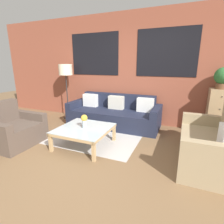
# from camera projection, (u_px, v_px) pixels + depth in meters

# --- Properties ---
(ground_plane) EXTENTS (16.00, 16.00, 0.00)m
(ground_plane) POSITION_uv_depth(u_px,v_px,m) (79.00, 164.00, 2.78)
(ground_plane) COLOR brown
(wall_back_brick) EXTENTS (8.40, 0.09, 2.80)m
(wall_back_brick) POSITION_uv_depth(u_px,v_px,m) (128.00, 69.00, 4.58)
(wall_back_brick) COLOR brown
(wall_back_brick) RESTS_ON ground_plane
(rug) EXTENTS (1.88, 1.75, 0.00)m
(rug) POSITION_uv_depth(u_px,v_px,m) (99.00, 134.00, 3.95)
(rug) COLOR #BCB7B2
(rug) RESTS_ON ground_plane
(couch_dark) EXTENTS (2.32, 0.88, 0.78)m
(couch_dark) POSITION_uv_depth(u_px,v_px,m) (114.00, 114.00, 4.52)
(couch_dark) COLOR #1E2338
(couch_dark) RESTS_ON ground_plane
(settee_vintage) EXTENTS (0.80, 1.49, 0.92)m
(settee_vintage) POSITION_uv_depth(u_px,v_px,m) (211.00, 145.00, 2.73)
(settee_vintage) COLOR tan
(settee_vintage) RESTS_ON ground_plane
(armchair_corner) EXTENTS (0.80, 0.93, 0.84)m
(armchair_corner) POSITION_uv_depth(u_px,v_px,m) (14.00, 130.00, 3.45)
(armchair_corner) COLOR brown
(armchair_corner) RESTS_ON ground_plane
(coffee_table) EXTENTS (0.95, 0.95, 0.37)m
(coffee_table) POSITION_uv_depth(u_px,v_px,m) (84.00, 130.00, 3.34)
(coffee_table) COLOR silver
(coffee_table) RESTS_ON ground_plane
(floor_lamp) EXTENTS (0.37, 0.37, 1.54)m
(floor_lamp) POSITION_uv_depth(u_px,v_px,m) (66.00, 72.00, 4.85)
(floor_lamp) COLOR #2D2D2D
(floor_lamp) RESTS_ON ground_plane
(drawer_cabinet) EXTENTS (0.42, 0.41, 1.04)m
(drawer_cabinet) POSITION_uv_depth(u_px,v_px,m) (217.00, 113.00, 3.78)
(drawer_cabinet) COLOR tan
(drawer_cabinet) RESTS_ON ground_plane
(potted_plant) EXTENTS (0.36, 0.36, 0.45)m
(potted_plant) POSITION_uv_depth(u_px,v_px,m) (223.00, 77.00, 3.57)
(potted_plant) COLOR brown
(potted_plant) RESTS_ON drawer_cabinet
(flower_vase) EXTENTS (0.13, 0.13, 0.26)m
(flower_vase) POSITION_uv_depth(u_px,v_px,m) (84.00, 120.00, 3.28)
(flower_vase) COLOR #ADBCC6
(flower_vase) RESTS_ON coffee_table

